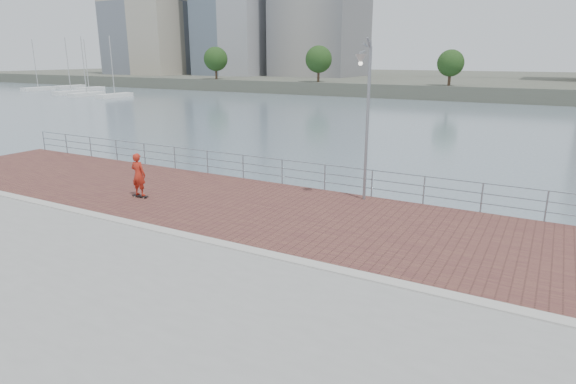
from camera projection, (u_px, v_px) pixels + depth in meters
The scene contains 11 objects.
water at pixel (255, 314), 14.36m from camera, with size 400.00×400.00×0.00m, color slate.
seawall at pixel (122, 380), 9.88m from camera, with size 40.00×24.00×2.00m, color gray.
brick_lane at pixel (310, 217), 16.83m from camera, with size 40.00×6.80×0.02m, color brown.
curb at pixel (254, 251), 13.80m from camera, with size 40.00×0.40×0.06m, color #B7B5AD.
far_shore at pixel (529, 82), 116.95m from camera, with size 320.00×95.00×2.50m, color #4C5142.
guardrail at pixel (348, 177), 19.50m from camera, with size 39.06×0.06×1.13m.
street_lamp at pixel (365, 94), 17.37m from camera, with size 0.42×1.23×5.79m.
skateboard at pixel (140, 196), 19.07m from camera, with size 0.70×0.24×0.08m.
skateboarder at pixel (138, 174), 18.83m from camera, with size 0.62×0.41×1.70m, color #B62718.
shoreline_trees at pixel (397, 62), 86.38m from camera, with size 109.65×5.20×6.93m.
marina at pixel (77, 90), 101.33m from camera, with size 31.96×20.95×10.97m.
Camera 1 is at (7.10, -10.72, 5.42)m, focal length 30.00 mm.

